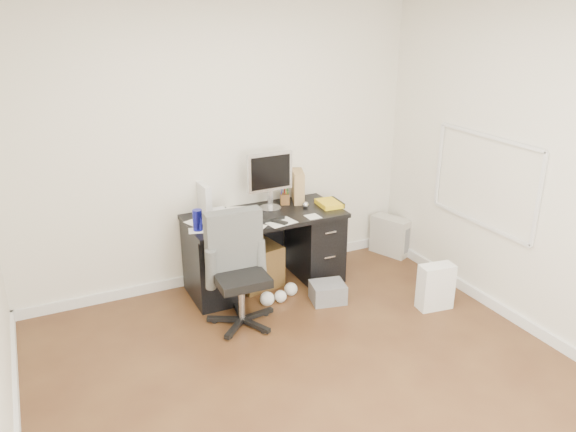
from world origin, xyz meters
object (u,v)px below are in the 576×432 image
object	(u,v)px
desk	(265,248)
pc_tower	(390,236)
lcd_monitor	(270,181)
keyboard	(257,220)
office_chair	(241,272)
wicker_basket	(256,265)

from	to	relation	value
desk	pc_tower	distance (m)	1.57
desk	lcd_monitor	xyz separation A→B (m)	(0.10, 0.10, 0.64)
desk	keyboard	xyz separation A→B (m)	(-0.13, -0.14, 0.36)
desk	pc_tower	size ratio (longest dim) A/B	3.54
keyboard	office_chair	size ratio (longest dim) A/B	0.50
keyboard	pc_tower	bearing A→B (deg)	3.85
keyboard	wicker_basket	xyz separation A→B (m)	(0.06, 0.19, -0.55)
desk	lcd_monitor	bearing A→B (deg)	43.37
wicker_basket	office_chair	bearing A→B (deg)	-122.16
office_chair	keyboard	bearing A→B (deg)	54.26
keyboard	wicker_basket	size ratio (longest dim) A/B	1.18
office_chair	pc_tower	xyz separation A→B (m)	(2.03, 0.66, -0.29)
pc_tower	desk	bearing A→B (deg)	160.70
desk	wicker_basket	size ratio (longest dim) A/B	3.58
lcd_monitor	wicker_basket	distance (m)	0.85
lcd_monitor	desk	bearing A→B (deg)	-138.51
lcd_monitor	pc_tower	size ratio (longest dim) A/B	1.36
pc_tower	wicker_basket	size ratio (longest dim) A/B	1.01
keyboard	pc_tower	distance (m)	1.79
lcd_monitor	pc_tower	xyz separation A→B (m)	(1.45, -0.01, -0.83)
desk	pc_tower	bearing A→B (deg)	3.16
office_chair	pc_tower	size ratio (longest dim) A/B	2.35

